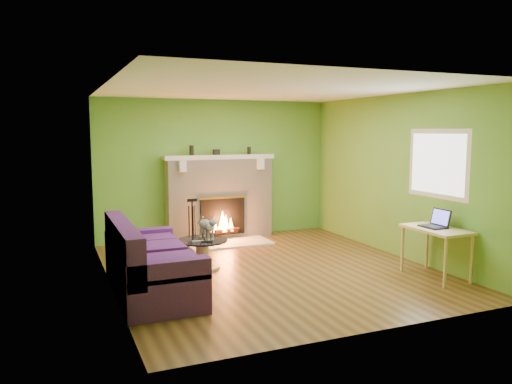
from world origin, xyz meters
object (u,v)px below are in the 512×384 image
sofa (147,265)px  coffee_table (202,251)px  desk (436,234)px  cat (206,227)px

sofa → coffee_table: 1.30m
desk → cat: 3.28m
coffee_table → desk: (2.84, -1.72, 0.37)m
coffee_table → sofa: bearing=-138.2°
sofa → coffee_table: (0.97, 0.86, -0.11)m
coffee_table → cat: 0.36m
sofa → desk: 3.91m
sofa → desk: size_ratio=2.17×
sofa → coffee_table: bearing=41.8°
sofa → coffee_table: size_ratio=2.73×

